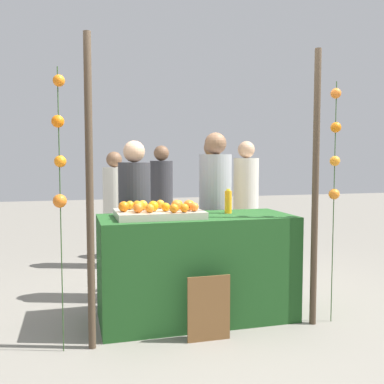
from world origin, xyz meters
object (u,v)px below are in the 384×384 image
orange_0 (174,208)px  chalkboard_sign (209,309)px  orange_1 (130,205)px  juice_bottle (228,202)px  vendor_right (215,219)px  stall_counter (196,267)px  vendor_left (135,226)px

orange_0 → chalkboard_sign: bearing=-53.7°
orange_0 → chalkboard_sign: (0.21, -0.29, -0.77)m
orange_0 → orange_1: (-0.32, 0.33, 0.00)m
juice_bottle → vendor_right: size_ratio=0.13×
stall_counter → chalkboard_sign: stall_counter is taller
vendor_left → chalkboard_sign: bearing=-70.7°
chalkboard_sign → stall_counter: bearing=85.0°
vendor_left → vendor_right: 0.86m
stall_counter → orange_1: bearing=169.0°
vendor_left → vendor_right: bearing=1.0°
stall_counter → vendor_right: size_ratio=1.00×
juice_bottle → orange_0: bearing=-151.6°
orange_0 → chalkboard_sign: orange_0 is taller
stall_counter → vendor_left: vendor_left is taller
juice_bottle → stall_counter: bearing=-163.6°
stall_counter → orange_0: bearing=-139.2°
orange_0 → vendor_left: size_ratio=0.05×
stall_counter → orange_1: size_ratio=22.22×
vendor_left → vendor_right: vendor_right is taller
juice_bottle → chalkboard_sign: (-0.38, -0.60, -0.78)m
orange_1 → chalkboard_sign: bearing=-49.4°
vendor_right → orange_0: bearing=-125.9°
vendor_left → orange_0: bearing=-77.3°
orange_0 → juice_bottle: size_ratio=0.33×
juice_bottle → vendor_left: vendor_left is taller
stall_counter → orange_1: 0.81m
orange_0 → orange_1: orange_1 is taller
orange_0 → vendor_right: vendor_right is taller
orange_1 → juice_bottle: bearing=-0.9°
stall_counter → vendor_right: (0.40, 0.69, 0.33)m
orange_0 → chalkboard_sign: 0.85m
stall_counter → vendor_left: 0.86m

